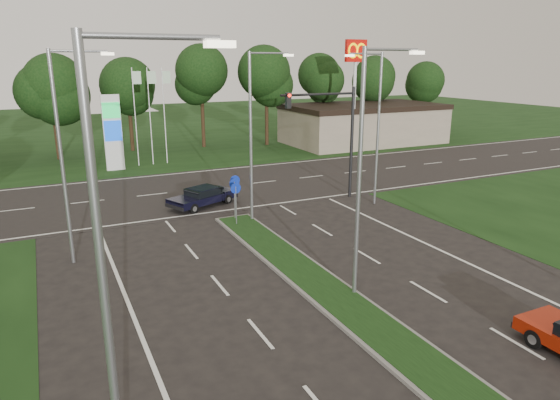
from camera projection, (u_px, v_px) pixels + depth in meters
name	position (u px, v px, depth m)	size (l,w,h in m)	color
ground	(455.00, 393.00, 13.27)	(160.00, 160.00, 0.00)	black
verge_far	(123.00, 133.00, 60.99)	(160.00, 50.00, 0.02)	black
cross_road	(196.00, 190.00, 34.09)	(160.00, 12.00, 0.02)	black
median_kerb	(368.00, 323.00, 16.72)	(2.00, 26.00, 0.12)	slate
commercial_building	(363.00, 124.00, 53.15)	(16.00, 9.00, 4.00)	gray
streetlight_median_near	(365.00, 163.00, 17.52)	(2.53, 0.22, 9.00)	gray
streetlight_median_far	(254.00, 129.00, 26.20)	(2.53, 0.22, 9.00)	gray
streetlight_left_near	(115.00, 273.00, 8.43)	(2.53, 0.22, 9.00)	gray
streetlight_left_far	(65.00, 147.00, 20.58)	(2.53, 0.22, 9.00)	gray
streetlight_right_far	(376.00, 121.00, 29.45)	(2.53, 0.22, 9.00)	gray
traffic_signal	(334.00, 126.00, 30.63)	(5.10, 0.42, 7.00)	black
median_signs	(235.00, 191.00, 27.04)	(1.16, 1.76, 2.38)	gray
gas_pylon	(115.00, 130.00, 39.50)	(5.80, 1.26, 8.00)	silver
mcdonalds_sign	(355.00, 67.00, 46.37)	(2.20, 0.47, 10.40)	silver
treeline_far	(145.00, 80.00, 46.11)	(6.00, 6.00, 9.90)	black
navy_sedan	(203.00, 196.00, 30.15)	(4.53, 3.24, 1.15)	black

